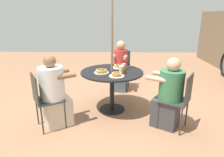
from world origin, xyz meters
TOP-DOWN VIEW (x-y plane):
  - ground_plane at (0.00, 0.00)m, footprint 12.00×12.00m
  - patio_table at (0.00, 0.00)m, footprint 1.13×1.13m
  - umbrella_pole at (0.00, 0.00)m, footprint 0.04×0.04m
  - patio_chair_north at (0.64, 1.05)m, footprint 0.57×0.57m
  - diner_north at (0.55, 0.90)m, footprint 0.57×0.61m
  - patio_chair_east at (-1.21, 0.20)m, footprint 0.47×0.47m
  - diner_east at (-1.05, 0.17)m, footprint 0.51×0.38m
  - patio_chair_south at (0.66, -1.04)m, footprint 0.57×0.57m
  - diner_south at (0.57, -0.89)m, footprint 0.57×0.60m
  - pancake_plate_a at (0.31, 0.08)m, footprint 0.26×0.26m
  - pancake_plate_b at (-0.24, 0.12)m, footprint 0.26×0.26m
  - pancake_plate_c at (0.11, -0.18)m, footprint 0.26×0.26m
  - syrup_bottle at (0.12, 0.22)m, footprint 0.09×0.07m
  - coffee_cup at (0.01, 0.17)m, footprint 0.09×0.09m
  - drinking_glass_a at (-0.09, 0.22)m, footprint 0.07×0.07m

SIDE VIEW (x-z plane):
  - ground_plane at x=0.00m, z-range 0.00..0.00m
  - diner_north at x=0.55m, z-range -0.06..1.08m
  - patio_chair_north at x=0.64m, z-range 0.07..0.98m
  - patio_chair_east at x=-1.21m, z-range 0.07..0.98m
  - patio_chair_south at x=0.66m, z-range 0.07..0.98m
  - diner_south at x=0.57m, z-range -0.06..1.11m
  - diner_east at x=-1.05m, z-range -0.04..1.13m
  - patio_table at x=0.00m, z-range 0.26..1.02m
  - pancake_plate_b at x=-0.24m, z-range 0.75..0.82m
  - pancake_plate_a at x=0.31m, z-range 0.75..0.82m
  - pancake_plate_c at x=0.11m, z-range 0.75..0.82m
  - coffee_cup at x=0.01m, z-range 0.76..0.86m
  - syrup_bottle at x=0.12m, z-range 0.74..0.88m
  - drinking_glass_a at x=-0.09m, z-range 0.76..0.88m
  - umbrella_pole at x=0.00m, z-range 0.00..2.13m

